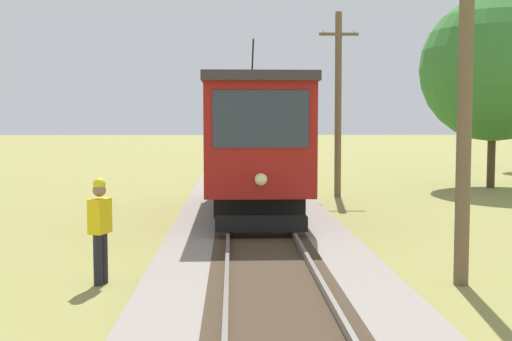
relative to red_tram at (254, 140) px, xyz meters
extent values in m
cube|color=maroon|center=(0.00, 0.02, 0.11)|extent=(2.50, 8.00, 2.60)
cube|color=#383333|center=(0.00, 0.02, 1.52)|extent=(2.60, 8.32, 0.22)
cube|color=black|center=(0.00, 0.02, -1.47)|extent=(2.10, 7.04, 0.44)
cube|color=#2D3842|center=(0.00, -3.99, 0.57)|extent=(2.10, 0.03, 1.25)
cube|color=#2D3842|center=(1.26, 0.02, 0.47)|extent=(0.02, 6.72, 1.04)
sphere|color=#F4EAB2|center=(0.00, -4.04, -0.74)|extent=(0.28, 0.28, 0.28)
cylinder|color=black|center=(0.00, 1.62, 2.33)|extent=(0.05, 1.67, 1.19)
cube|color=black|center=(0.00, -4.18, -1.69)|extent=(2.00, 0.36, 0.32)
cylinder|color=black|center=(0.00, -2.22, -1.47)|extent=(1.54, 0.80, 0.80)
cylinder|color=black|center=(0.00, 2.26, -1.47)|extent=(1.54, 0.80, 0.80)
cylinder|color=brown|center=(3.17, -7.54, 1.50)|extent=(0.24, 0.30, 7.39)
cylinder|color=brown|center=(3.17, 4.89, 1.10)|extent=(0.24, 0.38, 6.60)
cube|color=brown|center=(3.17, 4.89, 3.61)|extent=(1.40, 0.10, 0.10)
cylinder|color=silver|center=(2.62, 4.89, 3.71)|extent=(0.08, 0.08, 0.10)
cylinder|color=silver|center=(3.72, 4.89, 3.71)|extent=(0.08, 0.08, 0.10)
cylinder|color=black|center=(-2.86, -7.39, -1.76)|extent=(0.15, 0.15, 0.86)
cylinder|color=black|center=(-2.80, -7.24, -1.76)|extent=(0.15, 0.15, 0.86)
cube|color=yellow|center=(-2.83, -7.31, -1.04)|extent=(0.36, 0.44, 0.58)
sphere|color=#936B51|center=(-2.83, -7.31, -0.61)|extent=(0.22, 0.22, 0.22)
sphere|color=yellow|center=(-2.83, -7.31, -0.51)|extent=(0.21, 0.21, 0.21)
cylinder|color=#4C3823|center=(9.97, 7.74, -0.87)|extent=(0.32, 0.32, 2.64)
sphere|color=#387A33|center=(9.97, 7.74, 2.66)|extent=(5.89, 5.89, 5.89)
camera|label=1|loc=(-0.64, -17.85, 0.52)|focal=44.70mm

